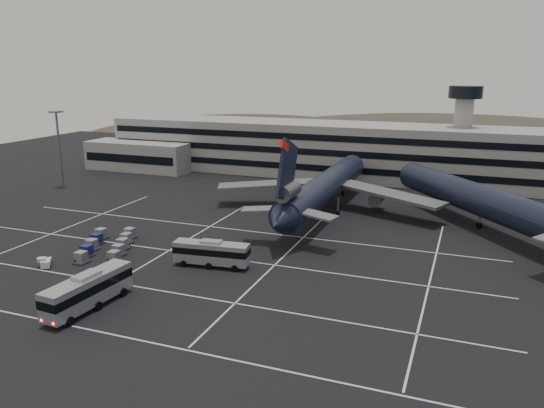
{
  "coord_description": "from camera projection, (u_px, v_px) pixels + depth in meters",
  "views": [
    {
      "loc": [
        37.91,
        -64.86,
        28.48
      ],
      "look_at": [
        5.65,
        19.5,
        5.0
      ],
      "focal_mm": 35.0,
      "sensor_mm": 36.0,
      "label": 1
    }
  ],
  "objects": [
    {
      "name": "trijet_far",
      "position": [
        485.0,
        201.0,
        93.97
      ],
      "size": [
        40.25,
        48.9,
        18.08
      ],
      "rotation": [
        0.0,
        0.0,
        0.65
      ],
      "color": "black",
      "rests_on": "ground"
    },
    {
      "name": "terminal",
      "position": [
        311.0,
        149.0,
        142.5
      ],
      "size": [
        125.0,
        26.0,
        24.0
      ],
      "color": "gray",
      "rests_on": "ground"
    },
    {
      "name": "ground",
      "position": [
        190.0,
        264.0,
        78.91
      ],
      "size": [
        260.0,
        260.0,
        0.0
      ],
      "primitive_type": "plane",
      "color": "black",
      "rests_on": "ground"
    },
    {
      "name": "bus_far",
      "position": [
        211.0,
        252.0,
        77.41
      ],
      "size": [
        11.48,
        3.9,
        3.97
      ],
      "rotation": [
        0.0,
        0.0,
        1.69
      ],
      "color": "gray",
      "rests_on": "ground"
    },
    {
      "name": "trijet_main",
      "position": [
        325.0,
        187.0,
        105.07
      ],
      "size": [
        47.46,
        57.46,
        18.08
      ],
      "rotation": [
        0.0,
        0.0,
        -0.0
      ],
      "color": "black",
      "rests_on": "ground"
    },
    {
      "name": "lightpole_left",
      "position": [
        58.0,
        138.0,
        126.59
      ],
      "size": [
        2.4,
        2.4,
        18.28
      ],
      "color": "slate",
      "rests_on": "ground"
    },
    {
      "name": "tug_a",
      "position": [
        122.0,
        244.0,
        85.67
      ],
      "size": [
        1.58,
        2.41,
        1.47
      ],
      "rotation": [
        0.0,
        0.0,
        0.08
      ],
      "color": "silver",
      "rests_on": "ground"
    },
    {
      "name": "hills",
      "position": [
        423.0,
        163.0,
        229.4
      ],
      "size": [
        352.0,
        180.0,
        44.0
      ],
      "color": "#38332B",
      "rests_on": "ground"
    },
    {
      "name": "tug_b",
      "position": [
        46.0,
        263.0,
        77.5
      ],
      "size": [
        2.52,
        2.7,
        1.5
      ],
      "rotation": [
        0.0,
        0.0,
        0.64
      ],
      "color": "silver",
      "rests_on": "ground"
    },
    {
      "name": "lane_markings",
      "position": [
        198.0,
        263.0,
        79.23
      ],
      "size": [
        90.0,
        55.62,
        0.01
      ],
      "color": "silver",
      "rests_on": "ground"
    },
    {
      "name": "bus_near",
      "position": [
        88.0,
        289.0,
        63.86
      ],
      "size": [
        4.05,
        12.88,
        4.48
      ],
      "rotation": [
        0.0,
        0.0,
        -0.08
      ],
      "color": "gray",
      "rests_on": "ground"
    },
    {
      "name": "uld_cluster",
      "position": [
        107.0,
        245.0,
        84.74
      ],
      "size": [
        11.7,
        15.24,
        1.79
      ],
      "rotation": [
        0.0,
        0.0,
        0.42
      ],
      "color": "#2D2D30",
      "rests_on": "ground"
    }
  ]
}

